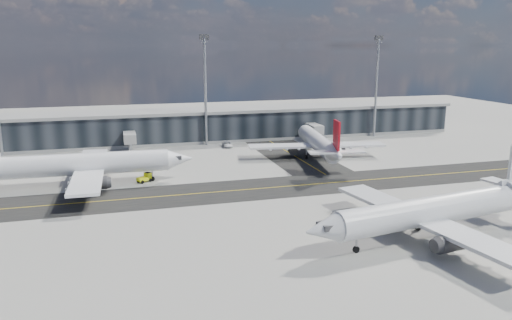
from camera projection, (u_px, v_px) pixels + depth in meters
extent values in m
plane|color=gray|center=(255.00, 195.00, 88.91)|extent=(300.00, 300.00, 0.00)
cube|color=black|center=(249.00, 189.00, 92.66)|extent=(180.00, 14.00, 0.02)
cube|color=black|center=(286.00, 151.00, 126.52)|extent=(14.00, 50.00, 0.02)
cube|color=yellow|center=(249.00, 189.00, 92.65)|extent=(180.00, 0.25, 0.01)
cube|color=yellow|center=(286.00, 151.00, 126.52)|extent=(0.25, 50.00, 0.01)
cube|color=black|center=(202.00, 126.00, 139.56)|extent=(150.00, 12.00, 8.00)
cube|color=gray|center=(201.00, 111.00, 138.57)|extent=(152.00, 13.00, 0.80)
cube|color=gray|center=(202.00, 139.00, 140.37)|extent=(150.00, 12.20, 0.80)
cube|color=gray|center=(129.00, 137.00, 126.83)|extent=(3.00, 10.00, 2.40)
cylinder|color=gray|center=(131.00, 149.00, 122.66)|extent=(0.60, 0.60, 2.40)
cube|color=gray|center=(312.00, 128.00, 140.19)|extent=(3.00, 10.00, 2.40)
cylinder|color=gray|center=(319.00, 139.00, 136.02)|extent=(0.60, 0.60, 2.40)
cylinder|color=gray|center=(205.00, 93.00, 130.76)|extent=(0.70, 0.70, 28.00)
cube|color=#2D2D30|center=(204.00, 37.00, 127.58)|extent=(2.50, 0.50, 1.40)
cylinder|color=gray|center=(376.00, 88.00, 144.12)|extent=(0.70, 0.70, 28.00)
cube|color=#2D2D30|center=(379.00, 38.00, 140.94)|extent=(2.50, 0.50, 1.40)
cylinder|color=white|center=(84.00, 164.00, 94.35)|extent=(31.54, 5.09, 4.19)
cone|color=white|center=(178.00, 159.00, 98.63)|extent=(5.36, 4.34, 4.19)
cube|color=white|center=(90.00, 169.00, 94.83)|extent=(6.26, 35.76, 0.52)
cylinder|color=#2D2D30|center=(98.00, 167.00, 101.28)|extent=(4.47, 2.54, 2.41)
cylinder|color=#2D2D30|center=(94.00, 183.00, 89.41)|extent=(4.47, 2.54, 2.41)
cube|color=silver|center=(98.00, 163.00, 101.09)|extent=(2.11, 0.48, 0.84)
cube|color=silver|center=(94.00, 179.00, 89.22)|extent=(2.11, 0.48, 0.84)
cube|color=#2D2D30|center=(176.00, 157.00, 98.41)|extent=(2.16, 2.36, 0.73)
cylinder|color=gray|center=(152.00, 175.00, 98.03)|extent=(0.26, 0.26, 2.10)
cylinder|color=black|center=(152.00, 179.00, 98.20)|extent=(0.95, 0.39, 0.94)
cylinder|color=black|center=(81.00, 179.00, 97.87)|extent=(1.17, 0.56, 1.15)
cylinder|color=black|center=(78.00, 187.00, 91.94)|extent=(1.17, 0.56, 1.15)
cylinder|color=white|center=(318.00, 142.00, 117.69)|extent=(8.60, 28.89, 3.82)
cone|color=white|center=(304.00, 131.00, 133.42)|extent=(4.57, 5.35, 3.82)
cone|color=white|center=(337.00, 155.00, 101.36)|extent=(4.73, 6.29, 3.82)
cube|color=white|center=(317.00, 145.00, 118.83)|extent=(32.82, 10.18, 0.48)
cylinder|color=#2D2D30|center=(292.00, 149.00, 119.38)|extent=(2.84, 4.33, 2.20)
cylinder|color=#2D2D30|center=(339.00, 148.00, 120.59)|extent=(2.84, 4.33, 2.20)
cube|color=silver|center=(292.00, 146.00, 119.21)|extent=(0.70, 1.95, 0.76)
cube|color=silver|center=(339.00, 145.00, 120.42)|extent=(0.70, 1.95, 0.76)
cube|color=red|center=(337.00, 135.00, 100.93)|extent=(1.10, 4.03, 5.92)
cube|color=white|center=(337.00, 152.00, 101.23)|extent=(11.75, 4.57, 0.33)
cube|color=#2D2D30|center=(304.00, 130.00, 132.87)|extent=(2.39, 2.24, 0.67)
cylinder|color=gray|center=(307.00, 144.00, 129.39)|extent=(0.26, 0.26, 1.91)
cylinder|color=black|center=(307.00, 147.00, 129.55)|extent=(0.47, 0.90, 0.86)
cylinder|color=black|center=(306.00, 157.00, 117.20)|extent=(0.65, 1.12, 1.05)
cylinder|color=black|center=(330.00, 156.00, 117.80)|extent=(0.65, 1.12, 1.05)
cylinder|color=silver|center=(429.00, 211.00, 68.27)|extent=(30.20, 8.46, 3.99)
cone|color=silver|center=(324.00, 229.00, 61.39)|extent=(5.53, 4.70, 3.99)
cube|color=silver|center=(423.00, 219.00, 68.09)|extent=(10.05, 34.29, 0.50)
cylinder|color=#2D2D30|center=(451.00, 243.00, 62.63)|extent=(4.49, 2.90, 2.30)
cylinder|color=#2D2D30|center=(388.00, 214.00, 73.24)|extent=(4.49, 2.90, 2.30)
cube|color=silver|center=(451.00, 237.00, 62.45)|extent=(2.03, 0.70, 0.80)
cube|color=silver|center=(389.00, 209.00, 73.06)|extent=(2.03, 0.70, 0.80)
cube|color=#2D2D30|center=(327.00, 226.00, 61.50)|extent=(2.30, 2.47, 0.70)
cylinder|color=gray|center=(356.00, 244.00, 64.04)|extent=(0.27, 0.27, 2.00)
cylinder|color=black|center=(356.00, 249.00, 64.21)|extent=(0.94, 0.48, 0.90)
cylinder|color=black|center=(449.00, 241.00, 66.80)|extent=(1.16, 0.66, 1.10)
cylinder|color=black|center=(418.00, 226.00, 72.10)|extent=(1.16, 0.66, 1.10)
cube|color=#F4FF0D|center=(144.00, 179.00, 97.42)|extent=(3.13, 2.69, 0.67)
cube|color=#F4FF0D|center=(148.00, 175.00, 97.91)|extent=(1.56, 1.62, 0.86)
cube|color=black|center=(148.00, 173.00, 97.83)|extent=(1.45, 1.52, 0.24)
cylinder|color=black|center=(146.00, 179.00, 98.60)|extent=(0.69, 0.57, 0.67)
cylinder|color=black|center=(150.00, 180.00, 97.81)|extent=(0.69, 0.57, 0.67)
cylinder|color=black|center=(138.00, 181.00, 97.20)|extent=(0.69, 0.57, 0.67)
cylinder|color=black|center=(142.00, 182.00, 96.40)|extent=(0.69, 0.57, 0.67)
imported|color=white|center=(228.00, 144.00, 131.31)|extent=(2.55, 5.00, 1.35)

